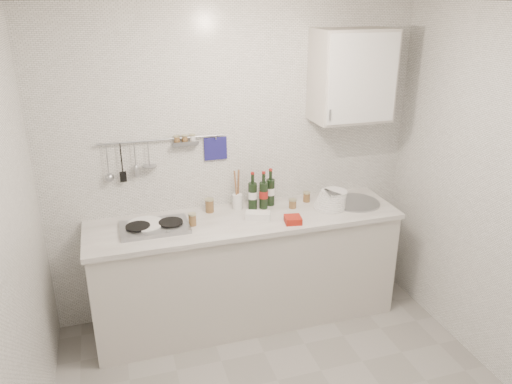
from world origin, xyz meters
The scene contains 16 objects.
ceiling centered at (0.00, 0.00, 2.50)m, with size 3.00×3.00×0.00m, color silver.
back_wall centered at (0.00, 1.40, 1.25)m, with size 3.00×0.02×2.50m, color silver.
wall_left centered at (-1.50, 0.00, 1.25)m, with size 0.02×2.80×2.50m, color silver.
counter centered at (0.01, 1.10, 0.43)m, with size 2.44×0.64×0.96m.
wall_rail centered at (-0.60, 1.37, 1.43)m, with size 0.98×0.09×0.34m.
wall_cabinet centered at (0.90, 1.22, 1.95)m, with size 0.60×0.38×0.70m.
plate_stack_hob centered at (-0.77, 1.13, 0.94)m, with size 0.28×0.28×0.04m.
plate_stack_sink centered at (0.73, 1.09, 0.98)m, with size 0.29×0.27×0.14m.
wine_bottles centered at (0.18, 1.25, 1.07)m, with size 0.24×0.12×0.31m.
butter_dish centered at (0.08, 1.04, 0.95)m, with size 0.19×0.09×0.06m, color white.
strawberry_punnet centered at (0.31, 0.90, 0.95)m, with size 0.12×0.12×0.05m, color #AB2413.
utensil_crock centered at (-0.01, 1.29, 1.00)m, with size 0.08×0.08×0.34m.
jar_a centered at (-0.25, 1.29, 0.98)m, with size 0.07×0.07×0.11m.
jar_b centered at (0.57, 1.26, 0.96)m, with size 0.06×0.06×0.08m.
jar_c centered at (0.42, 1.17, 0.96)m, with size 0.06×0.06×0.07m.
jar_d centered at (-0.42, 1.08, 0.97)m, with size 0.06×0.06×0.10m.
Camera 1 is at (-0.97, -2.30, 2.54)m, focal length 35.00 mm.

